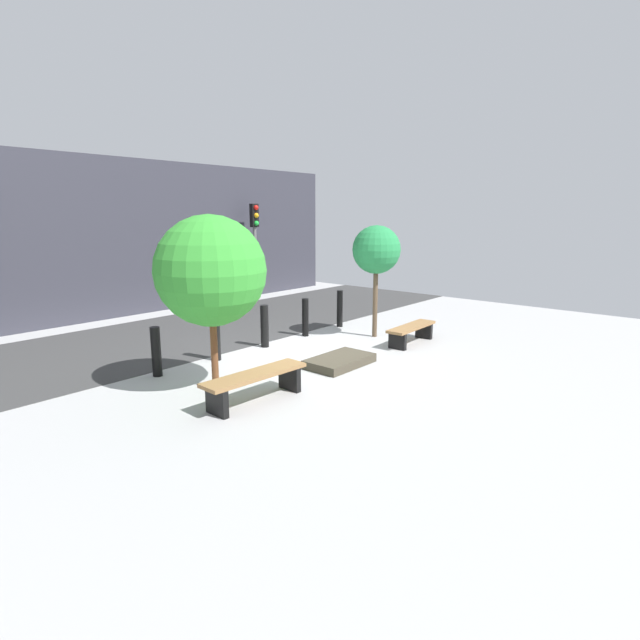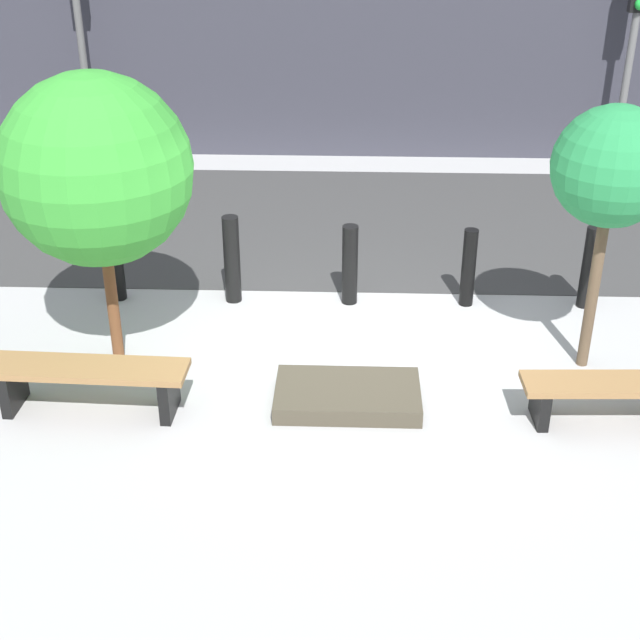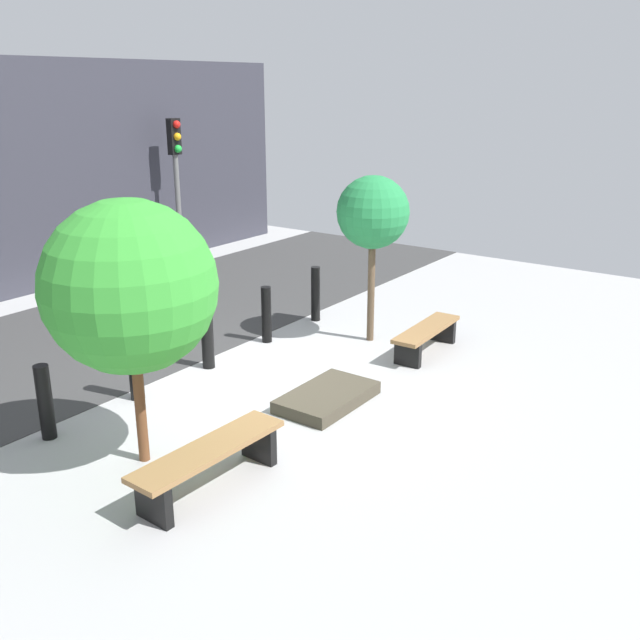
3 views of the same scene
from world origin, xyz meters
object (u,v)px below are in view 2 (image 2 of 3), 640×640
Objects in this scene: bollard_left at (231,259)px; bollard_center at (349,265)px; traffic_light_west at (76,6)px; bench_left at (88,378)px; bollard_far_left at (115,262)px; planter_bed at (347,395)px; tree_behind_right_bench at (612,169)px; bench_right at (610,392)px; traffic_light_mid_west at (635,27)px; tree_behind_left_bench at (96,170)px; bollard_right at (468,268)px; bollard_far_right at (588,268)px.

bollard_center is at bearing 0.00° from bollard_left.
bench_left is at bearing -75.50° from traffic_light_west.
bollard_far_left is at bearing -72.31° from traffic_light_west.
planter_bed is 0.52× the size of tree_behind_right_bench.
traffic_light_west reaches higher than bench_right.
planter_bed is 0.42× the size of traffic_light_mid_west.
tree_behind_right_bench is at bearing 0.00° from tree_behind_left_bench.
traffic_light_mid_west is (8.57, -0.00, -0.26)m from traffic_light_west.
planter_bed is 0.38× the size of traffic_light_west.
bollard_left is 1.12× the size of bollard_right.
bench_left is 1.14× the size of bench_right.
bollard_left is at bearing 180.00° from bollard_center.
traffic_light_west is (-6.98, 4.98, 2.04)m from bollard_far_right.
bollard_center is (2.70, 0.00, 0.01)m from bollard_far_left.
planter_bed is 1.49× the size of bollard_far_left.
tree_behind_left_bench is 9.18m from traffic_light_mid_west.
bollard_center is at bearing 151.13° from tree_behind_right_bench.
bollard_far_right is (0.30, 1.32, -1.59)m from tree_behind_right_bench.
bollard_right is (3.74, 1.32, -1.54)m from tree_behind_left_bench.
bench_left is 2.36m from bollard_far_left.
tree_behind_right_bench is 2.09m from bollard_far_right.
bollard_center is (2.39, 2.34, 0.13)m from bench_left.
bench_right is 0.50× the size of traffic_light_mid_west.
bollard_far_left is 0.95× the size of bollard_far_right.
bollard_right is at bearing 0.00° from bollard_center.
bollard_far_right reaches higher than bollard_far_left.
bench_right is at bearing -104.50° from traffic_light_mid_west.
bench_right is 1.19× the size of planter_bed.
bollard_center is (1.35, 0.00, -0.04)m from bollard_left.
planter_bed is 2.56m from bollard_left.
tree_behind_left_bench is 3.08× the size of bollard_center.
bollard_far_right is at bearing -35.51° from traffic_light_west.
bench_right is 0.61× the size of tree_behind_right_bench.
bollard_right is 0.28× the size of traffic_light_mid_west.
bollard_center is 6.81m from traffic_light_mid_west.
tree_behind_left_bench reaches higher than bench_right.
traffic_light_west is (-4.28, 4.98, 2.05)m from bollard_center.
tree_behind_left_bench reaches higher than bollard_right.
bollard_left is (1.04, 1.32, -1.48)m from tree_behind_left_bench.
bench_left is 1.96× the size of bollard_center.
tree_behind_left_bench reaches higher than bollard_far_right.
bench_right is at bearing -47.62° from traffic_light_west.
bollard_left is at bearing 0.00° from bollard_far_left.
traffic_light_west reaches higher than tree_behind_right_bench.
tree_behind_right_bench reaches higher than bench_left.
bench_right is 0.45× the size of traffic_light_west.
bollard_center reaches higher than bollard_far_left.
traffic_light_mid_west reaches higher than bollard_far_left.
tree_behind_right_bench is 2.89× the size of bollard_right.
bench_left is 2.56m from bollard_left.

